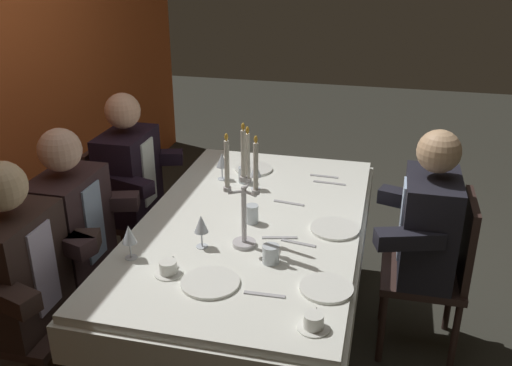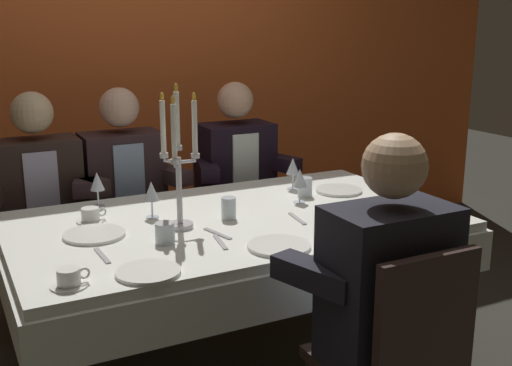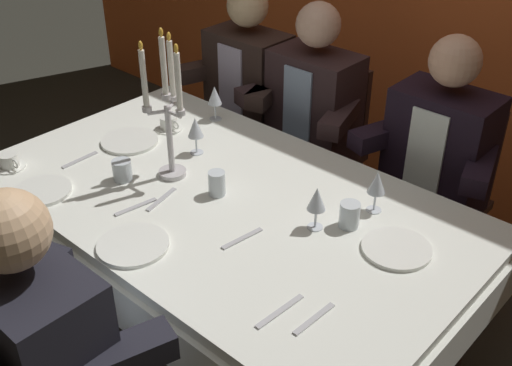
# 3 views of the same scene
# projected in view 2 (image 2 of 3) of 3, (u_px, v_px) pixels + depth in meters

# --- Properties ---
(back_wall) EXTENTS (6.00, 0.12, 2.70)m
(back_wall) POSITION_uv_depth(u_px,v_px,m) (123.00, 57.00, 4.06)
(back_wall) COLOR orange
(back_wall) RESTS_ON ground_plane
(dining_table) EXTENTS (1.94, 1.14, 0.74)m
(dining_table) POSITION_uv_depth(u_px,v_px,m) (234.00, 243.00, 2.81)
(dining_table) COLOR white
(dining_table) RESTS_ON ground_plane
(candelabra) EXTENTS (0.15, 0.17, 0.60)m
(candelabra) POSITION_uv_depth(u_px,v_px,m) (178.00, 165.00, 2.57)
(candelabra) COLOR silver
(candelabra) RESTS_ON dining_table
(dinner_plate_0) EXTENTS (0.22, 0.22, 0.01)m
(dinner_plate_0) POSITION_uv_depth(u_px,v_px,m) (148.00, 272.00, 2.16)
(dinner_plate_0) COLOR white
(dinner_plate_0) RESTS_ON dining_table
(dinner_plate_1) EXTENTS (0.25, 0.25, 0.01)m
(dinner_plate_1) POSITION_uv_depth(u_px,v_px,m) (94.00, 234.00, 2.54)
(dinner_plate_1) COLOR white
(dinner_plate_1) RESTS_ON dining_table
(dinner_plate_2) EXTENTS (0.23, 0.23, 0.01)m
(dinner_plate_2) POSITION_uv_depth(u_px,v_px,m) (339.00, 190.00, 3.20)
(dinner_plate_2) COLOR white
(dinner_plate_2) RESTS_ON dining_table
(dinner_plate_3) EXTENTS (0.24, 0.24, 0.01)m
(dinner_plate_3) POSITION_uv_depth(u_px,v_px,m) (279.00, 246.00, 2.41)
(dinner_plate_3) COLOR white
(dinner_plate_3) RESTS_ON dining_table
(wine_glass_0) EXTENTS (0.07, 0.07, 0.16)m
(wine_glass_0) POSITION_uv_depth(u_px,v_px,m) (151.00, 192.00, 2.75)
(wine_glass_0) COLOR silver
(wine_glass_0) RESTS_ON dining_table
(wine_glass_1) EXTENTS (0.07, 0.07, 0.16)m
(wine_glass_1) POSITION_uv_depth(u_px,v_px,m) (300.00, 179.00, 2.98)
(wine_glass_1) COLOR silver
(wine_glass_1) RESTS_ON dining_table
(wine_glass_2) EXTENTS (0.07, 0.07, 0.16)m
(wine_glass_2) POSITION_uv_depth(u_px,v_px,m) (293.00, 167.00, 3.22)
(wine_glass_2) COLOR silver
(wine_glass_2) RESTS_ON dining_table
(wine_glass_3) EXTENTS (0.07, 0.07, 0.16)m
(wine_glass_3) POSITION_uv_depth(u_px,v_px,m) (97.00, 183.00, 2.91)
(wine_glass_3) COLOR silver
(wine_glass_3) RESTS_ON dining_table
(water_tumbler_0) EXTENTS (0.06, 0.06, 0.10)m
(water_tumbler_0) POSITION_uv_depth(u_px,v_px,m) (229.00, 208.00, 2.75)
(water_tumbler_0) COLOR silver
(water_tumbler_0) RESTS_ON dining_table
(water_tumbler_1) EXTENTS (0.07, 0.07, 0.09)m
(water_tumbler_1) POSITION_uv_depth(u_px,v_px,m) (305.00, 187.00, 3.11)
(water_tumbler_1) COLOR silver
(water_tumbler_1) RESTS_ON dining_table
(water_tumbler_2) EXTENTS (0.08, 0.08, 0.08)m
(water_tumbler_2) POSITION_uv_depth(u_px,v_px,m) (165.00, 233.00, 2.45)
(water_tumbler_2) COLOR silver
(water_tumbler_2) RESTS_ON dining_table
(coffee_cup_0) EXTENTS (0.13, 0.12, 0.06)m
(coffee_cup_0) POSITION_uv_depth(u_px,v_px,m) (91.00, 215.00, 2.72)
(coffee_cup_0) COLOR white
(coffee_cup_0) RESTS_ON dining_table
(coffee_cup_1) EXTENTS (0.13, 0.12, 0.06)m
(coffee_cup_1) POSITION_uv_depth(u_px,v_px,m) (69.00, 279.00, 2.05)
(coffee_cup_1) COLOR white
(coffee_cup_1) RESTS_ON dining_table
(spoon_0) EXTENTS (0.04, 0.17, 0.01)m
(spoon_0) POSITION_uv_depth(u_px,v_px,m) (297.00, 219.00, 2.75)
(spoon_0) COLOR #B7B7BC
(spoon_0) RESTS_ON dining_table
(spoon_1) EXTENTS (0.04, 0.17, 0.01)m
(spoon_1) POSITION_uv_depth(u_px,v_px,m) (220.00, 242.00, 2.46)
(spoon_1) COLOR #B7B7BC
(spoon_1) RESTS_ON dining_table
(spoon_2) EXTENTS (0.06, 0.17, 0.01)m
(spoon_2) POSITION_uv_depth(u_px,v_px,m) (218.00, 234.00, 2.56)
(spoon_2) COLOR #B7B7BC
(spoon_2) RESTS_ON dining_table
(knife_3) EXTENTS (0.03, 0.19, 0.01)m
(knife_3) POSITION_uv_depth(u_px,v_px,m) (383.00, 220.00, 2.74)
(knife_3) COLOR #B7B7BC
(knife_3) RESTS_ON dining_table
(spoon_4) EXTENTS (0.03, 0.17, 0.01)m
(spoon_4) POSITION_uv_depth(u_px,v_px,m) (394.00, 214.00, 2.82)
(spoon_4) COLOR #B7B7BC
(spoon_4) RESTS_ON dining_table
(fork_5) EXTENTS (0.02, 0.17, 0.01)m
(fork_5) POSITION_uv_depth(u_px,v_px,m) (102.00, 255.00, 2.32)
(fork_5) COLOR #B7B7BC
(fork_5) RESTS_ON dining_table
(seated_diner_0) EXTENTS (0.63, 0.48, 1.24)m
(seated_diner_0) POSITION_uv_depth(u_px,v_px,m) (38.00, 190.00, 3.24)
(seated_diner_0) COLOR #352420
(seated_diner_0) RESTS_ON ground_plane
(seated_diner_1) EXTENTS (0.63, 0.48, 1.24)m
(seated_diner_1) POSITION_uv_depth(u_px,v_px,m) (123.00, 181.00, 3.44)
(seated_diner_1) COLOR #352420
(seated_diner_1) RESTS_ON ground_plane
(seated_diner_2) EXTENTS (0.63, 0.48, 1.24)m
(seated_diner_2) POSITION_uv_depth(u_px,v_px,m) (389.00, 284.00, 2.08)
(seated_diner_2) COLOR #352420
(seated_diner_2) RESTS_ON ground_plane
(seated_diner_3) EXTENTS (0.63, 0.48, 1.24)m
(seated_diner_3) POSITION_uv_depth(u_px,v_px,m) (235.00, 168.00, 3.73)
(seated_diner_3) COLOR #352420
(seated_diner_3) RESTS_ON ground_plane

